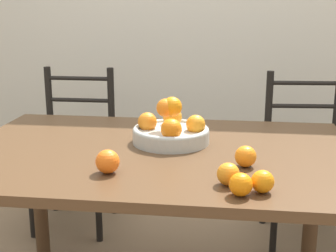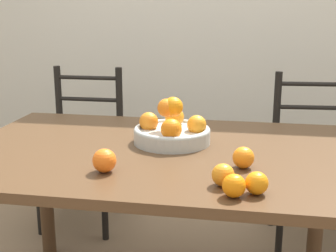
{
  "view_description": "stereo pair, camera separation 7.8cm",
  "coord_description": "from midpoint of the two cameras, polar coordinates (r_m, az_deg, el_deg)",
  "views": [
    {
      "loc": [
        0.26,
        -1.67,
        1.27
      ],
      "look_at": [
        0.04,
        0.0,
        0.83
      ],
      "focal_mm": 50.0,
      "sensor_mm": 36.0,
      "label": 1
    },
    {
      "loc": [
        0.33,
        -1.66,
        1.27
      ],
      "look_at": [
        0.04,
        0.0,
        0.83
      ],
      "focal_mm": 50.0,
      "sensor_mm": 36.0,
      "label": 2
    }
  ],
  "objects": [
    {
      "name": "chair_right",
      "position": [
        2.65,
        15.58,
        -3.9
      ],
      "size": [
        0.45,
        0.43,
        0.91
      ],
      "rotation": [
        0.0,
        0.0,
        0.08
      ],
      "color": "black",
      "rests_on": "ground_plane"
    },
    {
      "name": "orange_loose_4",
      "position": [
        1.43,
        5.8,
        -5.86
      ],
      "size": [
        0.07,
        0.07,
        0.07
      ],
      "color": "orange",
      "rests_on": "dining_table"
    },
    {
      "name": "orange_loose_3",
      "position": [
        1.53,
        -8.83,
        -4.32
      ],
      "size": [
        0.08,
        0.08,
        0.08
      ],
      "color": "orange",
      "rests_on": "dining_table"
    },
    {
      "name": "orange_loose_2",
      "position": [
        1.39,
        9.87,
        -6.7
      ],
      "size": [
        0.07,
        0.07,
        0.07
      ],
      "color": "orange",
      "rests_on": "dining_table"
    },
    {
      "name": "fruit_bowl",
      "position": [
        1.84,
        -0.86,
        -0.47
      ],
      "size": [
        0.3,
        0.3,
        0.19
      ],
      "color": "#B2B7B2",
      "rests_on": "dining_table"
    },
    {
      "name": "orange_loose_1",
      "position": [
        1.35,
        7.21,
        -7.11
      ],
      "size": [
        0.07,
        0.07,
        0.07
      ],
      "color": "orange",
      "rests_on": "dining_table"
    },
    {
      "name": "chair_left",
      "position": [
        2.78,
        -12.09,
        -2.84
      ],
      "size": [
        0.42,
        0.4,
        0.91
      ],
      "rotation": [
        0.0,
        0.0,
        0.01
      ],
      "color": "black",
      "rests_on": "ground_plane"
    },
    {
      "name": "orange_loose_0",
      "position": [
        1.59,
        8.05,
        -3.7
      ],
      "size": [
        0.07,
        0.07,
        0.07
      ],
      "color": "orange",
      "rests_on": "dining_table"
    },
    {
      "name": "dining_table",
      "position": [
        1.8,
        -2.54,
        -5.76
      ],
      "size": [
        1.49,
        0.99,
        0.74
      ],
      "color": "#4C331E",
      "rests_on": "ground_plane"
    }
  ]
}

